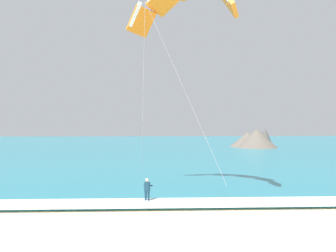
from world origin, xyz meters
TOP-DOWN VIEW (x-y plane):
  - sea at (0.00, 72.29)m, footprint 200.00×120.00m
  - surf_foam at (0.00, 13.29)m, footprint 200.00×2.81m
  - surfboard at (1.26, 13.96)m, footprint 0.91×1.46m
  - kitesurfer at (1.27, 13.97)m, footprint 0.64×0.64m
  - kite_primary at (3.86, 16.71)m, footprint 7.84×7.53m
  - headland_right at (23.16, 66.01)m, footprint 9.75×11.34m

SIDE VIEW (x-z plane):
  - surfboard at x=1.26m, z-range -0.02..0.07m
  - sea at x=0.00m, z-range 0.00..0.20m
  - surf_foam at x=0.00m, z-range 0.20..0.24m
  - kitesurfer at x=1.27m, z-range 0.10..1.79m
  - headland_right at x=23.16m, z-range -0.24..4.02m
  - kite_primary at x=3.86m, z-range 7.03..21.63m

